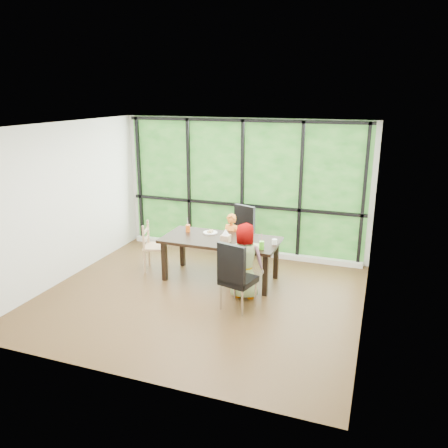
{
  "coord_description": "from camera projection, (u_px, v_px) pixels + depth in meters",
  "views": [
    {
      "loc": [
        2.57,
        -6.03,
        3.17
      ],
      "look_at": [
        0.16,
        0.67,
        1.05
      ],
      "focal_mm": 35.71,
      "sensor_mm": 36.0,
      "label": 1
    }
  ],
  "objects": [
    {
      "name": "ground",
      "position": [
        200.0,
        296.0,
        7.18
      ],
      "size": [
        5.0,
        5.0,
        0.0
      ],
      "primitive_type": "plane",
      "color": "black",
      "rests_on": "ground"
    },
    {
      "name": "back_wall",
      "position": [
        243.0,
        187.0,
        8.82
      ],
      "size": [
        5.0,
        0.0,
        5.0
      ],
      "primitive_type": "plane",
      "rotation": [
        1.57,
        0.0,
        0.0
      ],
      "color": "silver",
      "rests_on": "ground"
    },
    {
      "name": "foliage_backdrop",
      "position": [
        243.0,
        188.0,
        8.8
      ],
      "size": [
        4.8,
        0.02,
        2.65
      ],
      "primitive_type": "cube",
      "color": "#194D17",
      "rests_on": "back_wall"
    },
    {
      "name": "window_mullions",
      "position": [
        242.0,
        188.0,
        8.77
      ],
      "size": [
        4.8,
        0.06,
        2.65
      ],
      "primitive_type": null,
      "color": "black",
      "rests_on": "back_wall"
    },
    {
      "name": "window_sill",
      "position": [
        241.0,
        251.0,
        9.1
      ],
      "size": [
        4.8,
        0.12,
        0.1
      ],
      "primitive_type": "cube",
      "color": "silver",
      "rests_on": "ground"
    },
    {
      "name": "dining_table",
      "position": [
        221.0,
        259.0,
        7.74
      ],
      "size": [
        2.02,
        0.98,
        0.75
      ],
      "primitive_type": "cube",
      "rotation": [
        0.0,
        0.0,
        0.02
      ],
      "color": "black",
      "rests_on": "ground"
    },
    {
      "name": "chair_window_leather",
      "position": [
        238.0,
        235.0,
        8.53
      ],
      "size": [
        0.59,
        0.59,
        1.08
      ],
      "primitive_type": "cube",
      "rotation": [
        0.0,
        0.0,
        -0.34
      ],
      "color": "black",
      "rests_on": "ground"
    },
    {
      "name": "chair_interior_leather",
      "position": [
        238.0,
        275.0,
        6.64
      ],
      "size": [
        0.56,
        0.56,
        1.08
      ],
      "primitive_type": "cube",
      "rotation": [
        0.0,
        0.0,
        2.88
      ],
      "color": "black",
      "rests_on": "ground"
    },
    {
      "name": "chair_end_beech",
      "position": [
        156.0,
        247.0,
        8.14
      ],
      "size": [
        0.5,
        0.51,
        0.9
      ],
      "primitive_type": "cube",
      "rotation": [
        0.0,
        0.0,
        1.85
      ],
      "color": "tan",
      "rests_on": "ground"
    },
    {
      "name": "child_toddler",
      "position": [
        231.0,
        241.0,
        8.21
      ],
      "size": [
        0.42,
        0.33,
        1.04
      ],
      "primitive_type": "imported",
      "rotation": [
        0.0,
        0.0,
        -0.22
      ],
      "color": "orange",
      "rests_on": "ground"
    },
    {
      "name": "child_older",
      "position": [
        244.0,
        261.0,
        7.01
      ],
      "size": [
        0.64,
        0.46,
        1.22
      ],
      "primitive_type": "imported",
      "rotation": [
        0.0,
        0.0,
        3.27
      ],
      "color": "gray",
      "rests_on": "ground"
    },
    {
      "name": "placemat",
      "position": [
        248.0,
        246.0,
        7.28
      ],
      "size": [
        0.42,
        0.31,
        0.01
      ],
      "primitive_type": "cube",
      "color": "tan",
      "rests_on": "dining_table"
    },
    {
      "name": "plate_far",
      "position": [
        210.0,
        233.0,
        7.94
      ],
      "size": [
        0.25,
        0.25,
        0.02
      ],
      "primitive_type": "cylinder",
      "color": "white",
      "rests_on": "dining_table"
    },
    {
      "name": "plate_near",
      "position": [
        246.0,
        246.0,
        7.26
      ],
      "size": [
        0.24,
        0.24,
        0.02
      ],
      "primitive_type": "cylinder",
      "color": "white",
      "rests_on": "dining_table"
    },
    {
      "name": "orange_cup",
      "position": [
        188.0,
        228.0,
        7.99
      ],
      "size": [
        0.08,
        0.08,
        0.13
      ],
      "primitive_type": "cylinder",
      "color": "#E15D15",
      "rests_on": "dining_table"
    },
    {
      "name": "green_cup",
      "position": [
        262.0,
        245.0,
        7.11
      ],
      "size": [
        0.08,
        0.08,
        0.13
      ],
      "primitive_type": "cylinder",
      "color": "#59DD25",
      "rests_on": "dining_table"
    },
    {
      "name": "white_mug",
      "position": [
        275.0,
        242.0,
        7.34
      ],
      "size": [
        0.09,
        0.09,
        0.09
      ],
      "primitive_type": "cylinder",
      "color": "white",
      "rests_on": "dining_table"
    },
    {
      "name": "tissue_box",
      "position": [
        226.0,
        239.0,
        7.44
      ],
      "size": [
        0.15,
        0.15,
        0.13
      ],
      "primitive_type": "cube",
      "color": "tan",
      "rests_on": "dining_table"
    },
    {
      "name": "crepe_rolls_far",
      "position": [
        210.0,
        231.0,
        7.93
      ],
      "size": [
        0.1,
        0.12,
        0.04
      ],
      "primitive_type": null,
      "color": "tan",
      "rests_on": "plate_far"
    },
    {
      "name": "crepe_rolls_near",
      "position": [
        246.0,
        244.0,
        7.25
      ],
      "size": [
        0.1,
        0.12,
        0.04
      ],
      "primitive_type": null,
      "color": "tan",
      "rests_on": "plate_near"
    },
    {
      "name": "straw_white",
      "position": [
        188.0,
        223.0,
        7.96
      ],
      "size": [
        0.01,
        0.04,
        0.2
      ],
      "primitive_type": "cylinder",
      "rotation": [
        0.14,
        0.0,
        0.0
      ],
      "color": "white",
      "rests_on": "orange_cup"
    },
    {
      "name": "straw_pink",
      "position": [
        262.0,
        239.0,
        7.07
      ],
      "size": [
        0.01,
        0.04,
        0.2
      ],
      "primitive_type": "cylinder",
      "rotation": [
        0.14,
        0.0,
        0.0
      ],
      "color": "pink",
      "rests_on": "green_cup"
    },
    {
      "name": "tissue",
      "position": [
        226.0,
        232.0,
        7.41
      ],
      "size": [
        0.12,
        0.12,
        0.11
      ],
      "primitive_type": "cone",
      "color": "white",
      "rests_on": "tissue_box"
    }
  ]
}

